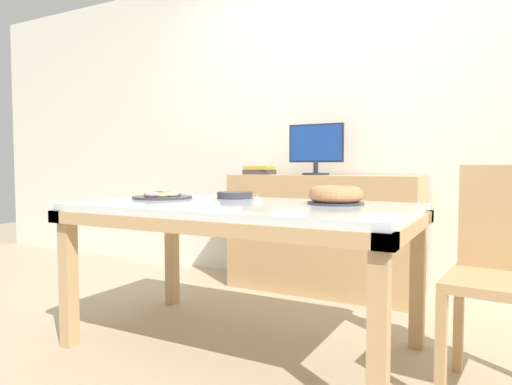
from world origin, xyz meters
TOP-DOWN VIEW (x-y plane):
  - ground_plane at (0.00, 0.00)m, footprint 12.00×12.00m
  - wall_back at (0.00, 1.49)m, footprint 8.00×0.10m
  - dining_table at (0.00, 0.00)m, footprint 1.72×0.97m
  - chair at (1.19, 0.09)m, footprint 0.46×0.46m
  - sideboard at (0.00, 1.19)m, footprint 1.40×0.44m
  - computer_monitor at (-0.06, 1.19)m, footprint 0.42×0.20m
  - book_stack at (-0.53, 1.19)m, footprint 0.23×0.17m
  - cake_chocolate_round at (0.44, 0.17)m, footprint 0.28×0.28m
  - pastry_platter at (-0.59, 0.09)m, footprint 0.35×0.35m
  - plate_stack at (-0.22, 0.29)m, footprint 0.21×0.21m
  - tealight_centre at (-0.03, 0.22)m, footprint 0.04×0.04m
  - tealight_right_edge at (0.03, -0.30)m, footprint 0.04×0.04m
  - tealight_near_cakes at (-0.07, -0.14)m, footprint 0.04×0.04m

SIDE VIEW (x-z plane):
  - ground_plane at x=0.00m, z-range 0.00..0.00m
  - sideboard at x=0.00m, z-range 0.00..0.87m
  - chair at x=1.19m, z-range 0.05..0.99m
  - dining_table at x=0.00m, z-range 0.29..1.03m
  - tealight_centre at x=-0.03m, z-range 0.74..0.77m
  - tealight_right_edge at x=0.03m, z-range 0.74..0.77m
  - tealight_near_cakes at x=-0.07m, z-range 0.74..0.77m
  - pastry_platter at x=-0.59m, z-range 0.74..0.78m
  - plate_stack at x=-0.22m, z-range 0.75..0.79m
  - cake_chocolate_round at x=0.44m, z-range 0.74..0.83m
  - book_stack at x=-0.53m, z-range 0.87..0.94m
  - computer_monitor at x=-0.06m, z-range 0.87..1.25m
  - wall_back at x=0.00m, z-range 0.00..2.60m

